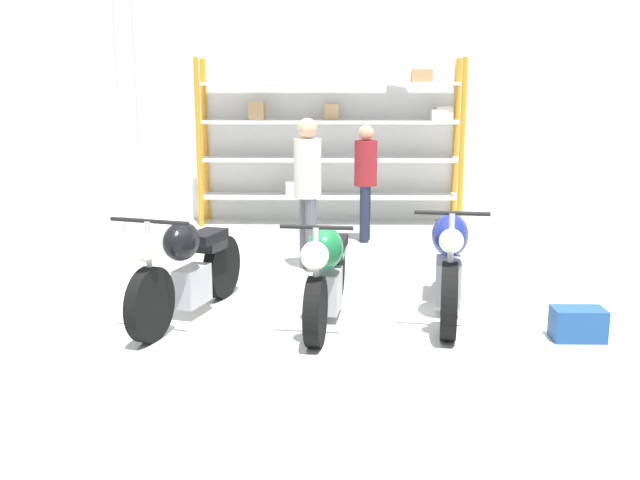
% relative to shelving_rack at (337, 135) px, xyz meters
% --- Properties ---
extents(ground_plane, '(30.00, 30.00, 0.00)m').
position_rel_shelving_rack_xyz_m(ground_plane, '(-0.18, -5.05, -1.41)').
color(ground_plane, silver).
extents(back_wall, '(30.00, 0.08, 3.60)m').
position_rel_shelving_rack_xyz_m(back_wall, '(-0.18, 0.36, 0.39)').
color(back_wall, white).
rests_on(back_wall, ground_plane).
extents(shelving_rack, '(4.14, 0.63, 2.59)m').
position_rel_shelving_rack_xyz_m(shelving_rack, '(0.00, 0.00, 0.00)').
color(shelving_rack, orange).
rests_on(shelving_rack, ground_plane).
extents(support_pillar, '(0.28, 0.28, 3.60)m').
position_rel_shelving_rack_xyz_m(support_pillar, '(-2.96, -1.22, 0.39)').
color(support_pillar, silver).
rests_on(support_pillar, ground_plane).
extents(motorcycle_black, '(0.90, 1.97, 1.05)m').
position_rel_shelving_rack_xyz_m(motorcycle_black, '(-1.41, -4.92, -0.92)').
color(motorcycle_black, black).
rests_on(motorcycle_black, ground_plane).
extents(motorcycle_green, '(0.61, 2.00, 1.02)m').
position_rel_shelving_rack_xyz_m(motorcycle_green, '(-0.12, -4.96, -0.95)').
color(motorcycle_green, black).
rests_on(motorcycle_green, ground_plane).
extents(motorcycle_blue, '(0.66, 2.10, 1.11)m').
position_rel_shelving_rack_xyz_m(motorcycle_blue, '(1.05, -4.74, -0.90)').
color(motorcycle_blue, black).
rests_on(motorcycle_blue, ground_plane).
extents(person_browsing, '(0.37, 0.37, 1.64)m').
position_rel_shelving_rack_xyz_m(person_browsing, '(0.39, -1.38, -0.45)').
color(person_browsing, '#1E2338').
rests_on(person_browsing, ground_plane).
extents(person_near_rack, '(0.43, 0.43, 1.79)m').
position_rel_shelving_rack_xyz_m(person_near_rack, '(-0.36, -3.04, -0.34)').
color(person_near_rack, '#595960').
rests_on(person_near_rack, ground_plane).
extents(toolbox, '(0.44, 0.26, 0.28)m').
position_rel_shelving_rack_xyz_m(toolbox, '(2.05, -5.44, -1.27)').
color(toolbox, '#1E4C8C').
rests_on(toolbox, ground_plane).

